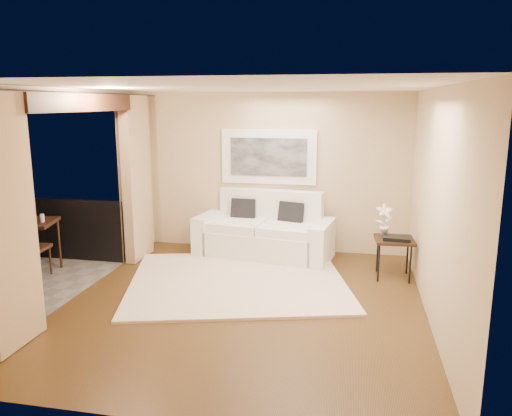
% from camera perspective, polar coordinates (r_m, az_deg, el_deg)
% --- Properties ---
extents(floor, '(5.00, 5.00, 0.00)m').
position_cam_1_polar(floor, '(6.51, -1.37, -10.84)').
color(floor, '#503617').
rests_on(floor, ground).
extents(room_shell, '(5.00, 6.40, 5.00)m').
position_cam_1_polar(room_shell, '(6.79, -19.66, 11.27)').
color(room_shell, white).
rests_on(room_shell, ground).
extents(balcony, '(1.81, 2.60, 1.17)m').
position_cam_1_polar(balcony, '(7.82, -25.92, -6.73)').
color(balcony, '#605B56').
rests_on(balcony, ground).
extents(curtains, '(0.16, 4.80, 2.64)m').
position_cam_1_polar(curtains, '(6.89, -18.83, 1.40)').
color(curtains, tan).
rests_on(curtains, ground).
extents(artwork, '(1.62, 0.07, 0.92)m').
position_cam_1_polar(artwork, '(8.49, 1.45, 5.86)').
color(artwork, white).
rests_on(artwork, room_shell).
extents(rug, '(3.59, 3.32, 0.04)m').
position_cam_1_polar(rug, '(7.23, -2.11, -8.30)').
color(rug, beige).
rests_on(rug, floor).
extents(sofa, '(2.34, 1.28, 1.07)m').
position_cam_1_polar(sofa, '(8.36, 1.06, -2.90)').
color(sofa, white).
rests_on(sofa, floor).
extents(side_table, '(0.57, 0.57, 0.59)m').
position_cam_1_polar(side_table, '(7.52, 15.53, -3.81)').
color(side_table, black).
rests_on(side_table, floor).
extents(tray, '(0.41, 0.32, 0.05)m').
position_cam_1_polar(tray, '(7.44, 15.82, -3.33)').
color(tray, black).
rests_on(tray, side_table).
extents(orchid, '(0.27, 0.21, 0.47)m').
position_cam_1_polar(orchid, '(7.60, 14.44, -1.28)').
color(orchid, white).
rests_on(orchid, side_table).
extents(bistro_table, '(0.82, 0.82, 0.80)m').
position_cam_1_polar(bistro_table, '(8.14, -24.39, -1.93)').
color(bistro_table, black).
rests_on(bistro_table, balcony).
extents(balcony_chair_far, '(0.46, 0.46, 0.97)m').
position_cam_1_polar(balcony_chair_far, '(7.85, -24.66, -3.60)').
color(balcony_chair_far, black).
rests_on(balcony_chair_far, balcony).
extents(ice_bucket, '(0.18, 0.18, 0.20)m').
position_cam_1_polar(ice_bucket, '(8.26, -25.21, -0.53)').
color(ice_bucket, silver).
rests_on(ice_bucket, bistro_table).
extents(candle, '(0.06, 0.06, 0.07)m').
position_cam_1_polar(candle, '(8.21, -23.29, -0.90)').
color(candle, red).
rests_on(candle, bistro_table).
extents(vase, '(0.04, 0.04, 0.18)m').
position_cam_1_polar(vase, '(8.01, -25.35, -0.98)').
color(vase, silver).
rests_on(vase, bistro_table).
extents(glass_a, '(0.06, 0.06, 0.12)m').
position_cam_1_polar(glass_a, '(7.98, -24.17, -1.14)').
color(glass_a, white).
rests_on(glass_a, bistro_table).
extents(glass_b, '(0.06, 0.06, 0.12)m').
position_cam_1_polar(glass_b, '(7.98, -23.25, -1.05)').
color(glass_b, silver).
rests_on(glass_b, bistro_table).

